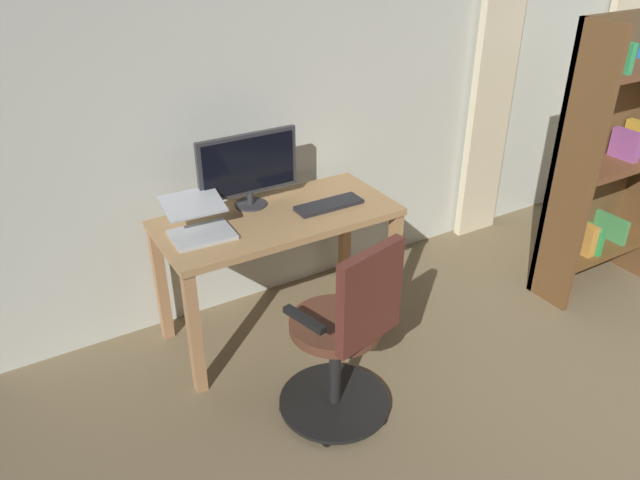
% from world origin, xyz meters
% --- Properties ---
extents(back_room_partition, '(5.81, 0.10, 2.79)m').
position_xyz_m(back_room_partition, '(0.00, -2.73, 1.40)').
color(back_room_partition, silver).
rests_on(back_room_partition, ground).
extents(curtain_left_panel, '(0.53, 0.06, 2.60)m').
position_xyz_m(curtain_left_panel, '(-1.92, -2.62, 1.30)').
color(curtain_left_panel, beige).
rests_on(curtain_left_panel, ground).
extents(curtain_right_panel, '(0.35, 0.06, 2.60)m').
position_xyz_m(curtain_right_panel, '(-0.51, -2.62, 1.30)').
color(curtain_right_panel, beige).
rests_on(curtain_right_panel, ground).
extents(desk, '(1.32, 0.61, 0.75)m').
position_xyz_m(desk, '(1.37, -2.27, 0.64)').
color(desk, tan).
rests_on(desk, ground).
extents(office_chair, '(0.56, 0.56, 1.00)m').
position_xyz_m(office_chair, '(1.44, -1.47, 0.46)').
color(office_chair, black).
rests_on(office_chair, ground).
extents(computer_monitor, '(0.58, 0.18, 0.42)m').
position_xyz_m(computer_monitor, '(1.44, -2.46, 0.99)').
color(computer_monitor, '#333338').
rests_on(computer_monitor, desk).
extents(computer_keyboard, '(0.39, 0.13, 0.02)m').
position_xyz_m(computer_keyboard, '(1.08, -2.21, 0.77)').
color(computer_keyboard, '#232328').
rests_on(computer_keyboard, desk).
extents(laptop, '(0.32, 0.37, 0.17)m').
position_xyz_m(laptop, '(1.81, -2.29, 0.81)').
color(laptop, '#B7BCC1').
rests_on(laptop, desk).
extents(bookshelf, '(0.81, 0.30, 1.72)m').
position_xyz_m(bookshelf, '(-0.62, -1.70, 0.87)').
color(bookshelf, brown).
rests_on(bookshelf, ground).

